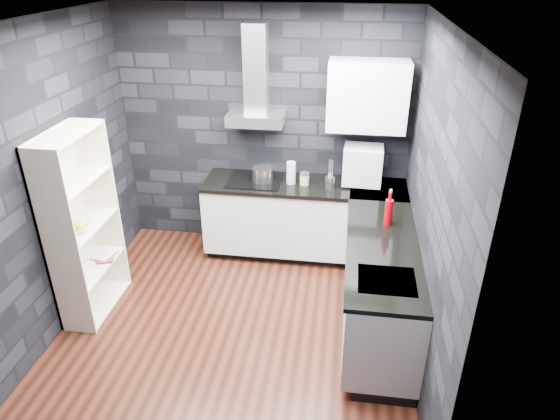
% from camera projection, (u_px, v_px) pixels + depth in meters
% --- Properties ---
extents(ground, '(3.20, 3.20, 0.00)m').
position_uv_depth(ground, '(237.00, 322.00, 4.75)').
color(ground, '#431C11').
extents(ceiling, '(3.20, 3.20, 0.00)m').
position_uv_depth(ceiling, '(222.00, 21.00, 3.51)').
color(ceiling, white).
extents(wall_back, '(3.20, 0.05, 2.70)m').
position_uv_depth(wall_back, '(264.00, 132.00, 5.56)').
color(wall_back, black).
rests_on(wall_back, ground).
extents(wall_front, '(3.20, 0.05, 2.70)m').
position_uv_depth(wall_front, '(162.00, 322.00, 2.70)').
color(wall_front, black).
rests_on(wall_front, ground).
extents(wall_left, '(0.05, 3.20, 2.70)m').
position_uv_depth(wall_left, '(48.00, 183.00, 4.33)').
color(wall_left, black).
rests_on(wall_left, ground).
extents(wall_right, '(0.05, 3.20, 2.70)m').
position_uv_depth(wall_right, '(432.00, 207.00, 3.92)').
color(wall_right, black).
rests_on(wall_right, ground).
extents(toekick_back, '(2.18, 0.50, 0.10)m').
position_uv_depth(toekick_back, '(303.00, 248.00, 5.84)').
color(toekick_back, black).
rests_on(toekick_back, ground).
extents(toekick_right, '(0.50, 1.78, 0.10)m').
position_uv_depth(toekick_right, '(380.00, 324.00, 4.64)').
color(toekick_right, black).
rests_on(toekick_right, ground).
extents(counter_back_cab, '(2.20, 0.60, 0.76)m').
position_uv_depth(counter_back_cab, '(304.00, 218.00, 5.61)').
color(counter_back_cab, silver).
rests_on(counter_back_cab, ground).
extents(counter_right_cab, '(0.60, 1.80, 0.76)m').
position_uv_depth(counter_right_cab, '(380.00, 286.00, 4.45)').
color(counter_right_cab, silver).
rests_on(counter_right_cab, ground).
extents(counter_back_top, '(2.20, 0.62, 0.04)m').
position_uv_depth(counter_back_top, '(305.00, 186.00, 5.41)').
color(counter_back_top, black).
rests_on(counter_back_top, counter_back_cab).
extents(counter_right_top, '(0.62, 1.80, 0.04)m').
position_uv_depth(counter_right_top, '(383.00, 248.00, 4.27)').
color(counter_right_top, black).
rests_on(counter_right_top, counter_right_cab).
extents(counter_corner_top, '(0.62, 0.62, 0.04)m').
position_uv_depth(counter_corner_top, '(379.00, 190.00, 5.32)').
color(counter_corner_top, black).
rests_on(counter_corner_top, counter_right_cab).
extents(hood_body, '(0.60, 0.34, 0.12)m').
position_uv_depth(hood_body, '(256.00, 119.00, 5.30)').
color(hood_body, '#B3B4B8').
rests_on(hood_body, wall_back).
extents(hood_chimney, '(0.24, 0.20, 0.90)m').
position_uv_depth(hood_chimney, '(256.00, 69.00, 5.12)').
color(hood_chimney, '#B3B4B8').
rests_on(hood_chimney, hood_body).
extents(upper_cabinet, '(0.80, 0.35, 0.70)m').
position_uv_depth(upper_cabinet, '(367.00, 96.00, 5.01)').
color(upper_cabinet, silver).
rests_on(upper_cabinet, wall_back).
extents(cooktop, '(0.58, 0.50, 0.01)m').
position_uv_depth(cooktop, '(255.00, 180.00, 5.48)').
color(cooktop, black).
rests_on(cooktop, counter_back_top).
extents(sink_rim, '(0.44, 0.40, 0.01)m').
position_uv_depth(sink_rim, '(387.00, 281.00, 3.82)').
color(sink_rim, '#B3B4B8').
rests_on(sink_rim, counter_right_top).
extents(pot, '(0.25, 0.25, 0.13)m').
position_uv_depth(pot, '(263.00, 175.00, 5.44)').
color(pot, silver).
rests_on(pot, cooktop).
extents(glass_vase, '(0.10, 0.10, 0.24)m').
position_uv_depth(glass_vase, '(291.00, 173.00, 5.37)').
color(glass_vase, silver).
rests_on(glass_vase, counter_back_top).
extents(storage_jar, '(0.11, 0.11, 0.12)m').
position_uv_depth(storage_jar, '(304.00, 179.00, 5.37)').
color(storage_jar, tan).
rests_on(storage_jar, counter_back_top).
extents(utensil_crock, '(0.11, 0.11, 0.13)m').
position_uv_depth(utensil_crock, '(330.00, 182.00, 5.29)').
color(utensil_crock, silver).
rests_on(utensil_crock, counter_back_top).
extents(appliance_garage, '(0.42, 0.33, 0.41)m').
position_uv_depth(appliance_garage, '(363.00, 165.00, 5.30)').
color(appliance_garage, silver).
rests_on(appliance_garage, counter_back_top).
extents(red_bottle, '(0.09, 0.09, 0.25)m').
position_uv_depth(red_bottle, '(388.00, 212.00, 4.55)').
color(red_bottle, '#930007').
rests_on(red_bottle, counter_right_top).
extents(bookshelf, '(0.44, 0.84, 1.80)m').
position_uv_depth(bookshelf, '(83.00, 227.00, 4.56)').
color(bookshelf, '#F3E9C8').
rests_on(bookshelf, ground).
extents(fruit_bowl, '(0.29, 0.29, 0.05)m').
position_uv_depth(fruit_bowl, '(77.00, 228.00, 4.46)').
color(fruit_bowl, white).
rests_on(fruit_bowl, bookshelf).
extents(book_red, '(0.16, 0.07, 0.22)m').
position_uv_depth(book_red, '(96.00, 249.00, 4.83)').
color(book_red, maroon).
rests_on(book_red, bookshelf).
extents(book_second, '(0.17, 0.06, 0.24)m').
position_uv_depth(book_second, '(96.00, 243.00, 4.90)').
color(book_second, '#B2B2B2').
rests_on(book_second, bookshelf).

